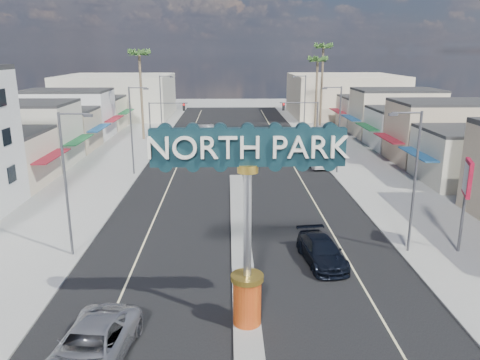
{
  "coord_description": "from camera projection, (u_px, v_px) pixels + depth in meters",
  "views": [
    {
      "loc": [
        -0.85,
        -17.25,
        12.39
      ],
      "look_at": [
        -0.07,
        11.44,
        4.47
      ],
      "focal_mm": 35.0,
      "sensor_mm": 36.0,
      "label": 1
    }
  ],
  "objects": [
    {
      "name": "city_bus",
      "position": [
        209.0,
        141.0,
        58.66
      ],
      "size": [
        3.95,
        11.09,
        3.02
      ],
      "primitive_type": "imported",
      "rotation": [
        0.0,
        0.0,
        0.13
      ],
      "color": "white",
      "rests_on": "ground"
    },
    {
      "name": "sidewalk_right",
      "position": [
        369.0,
        173.0,
        49.19
      ],
      "size": [
        8.0,
        120.0,
        0.12
      ],
      "primitive_type": "cube",
      "color": "gray",
      "rests_on": "ground"
    },
    {
      "name": "storefront_row_left",
      "position": [
        47.0,
        127.0,
        59.95
      ],
      "size": [
        12.0,
        42.0,
        6.0
      ],
      "primitive_type": "cube",
      "color": "beige",
      "rests_on": "ground"
    },
    {
      "name": "sidewalk_left",
      "position": [
        101.0,
        174.0,
        48.46
      ],
      "size": [
        8.0,
        120.0,
        0.12
      ],
      "primitive_type": "cube",
      "color": "gray",
      "rests_on": "ground"
    },
    {
      "name": "streetlight_r_mid",
      "position": [
        338.0,
        125.0,
        47.77
      ],
      "size": [
        2.03,
        0.22,
        9.0
      ],
      "color": "#47474C",
      "rests_on": "ground"
    },
    {
      "name": "gateway_sign",
      "position": [
        248.0,
        206.0,
        20.27
      ],
      "size": [
        8.2,
        1.5,
        9.15
      ],
      "color": "#B7290E",
      "rests_on": "median_island"
    },
    {
      "name": "streetlight_r_near",
      "position": [
        413.0,
        176.0,
        28.49
      ],
      "size": [
        2.03,
        0.22,
        9.0
      ],
      "color": "#47474C",
      "rests_on": "ground"
    },
    {
      "name": "storefront_row_right",
      "position": [
        417.0,
        125.0,
        61.2
      ],
      "size": [
        12.0,
        42.0,
        6.0
      ],
      "primitive_type": "cube",
      "color": "#B7B29E",
      "rests_on": "ground"
    },
    {
      "name": "streetlight_l_near",
      "position": [
        68.0,
        178.0,
        27.95
      ],
      "size": [
        2.03,
        0.22,
        9.0
      ],
      "color": "#47474C",
      "rests_on": "ground"
    },
    {
      "name": "traffic_signal_right",
      "position": [
        304.0,
        115.0,
        61.43
      ],
      "size": [
        5.09,
        0.45,
        6.0
      ],
      "color": "#47474C",
      "rests_on": "ground"
    },
    {
      "name": "streetlight_r_far",
      "position": [
        304.0,
        103.0,
        68.97
      ],
      "size": [
        2.03,
        0.22,
        9.0
      ],
      "color": "#47474C",
      "rests_on": "ground"
    },
    {
      "name": "traffic_signal_left",
      "position": [
        164.0,
        116.0,
        60.95
      ],
      "size": [
        5.09,
        0.45,
        6.0
      ],
      "color": "#47474C",
      "rests_on": "ground"
    },
    {
      "name": "suv_right",
      "position": [
        322.0,
        251.0,
        28.2
      ],
      "size": [
        2.76,
        5.44,
        1.51
      ],
      "primitive_type": "imported",
      "rotation": [
        0.0,
        0.0,
        0.13
      ],
      "color": "black",
      "rests_on": "ground"
    },
    {
      "name": "backdrop_far_right",
      "position": [
        344.0,
        95.0,
        91.71
      ],
      "size": [
        20.0,
        20.0,
        8.0
      ],
      "primitive_type": "cube",
      "color": "beige",
      "rests_on": "ground"
    },
    {
      "name": "backdrop_far_left",
      "position": [
        118.0,
        96.0,
        90.57
      ],
      "size": [
        20.0,
        20.0,
        8.0
      ],
      "primitive_type": "cube",
      "color": "#B7B29E",
      "rests_on": "ground"
    },
    {
      "name": "median_island",
      "position": [
        240.0,
        230.0,
        33.41
      ],
      "size": [
        1.3,
        30.0,
        0.16
      ],
      "primitive_type": "cube",
      "color": "gray",
      "rests_on": "ground"
    },
    {
      "name": "ground",
      "position": [
        236.0,
        174.0,
        48.84
      ],
      "size": [
        160.0,
        160.0,
        0.0
      ],
      "primitive_type": "plane",
      "color": "gray",
      "rests_on": "ground"
    },
    {
      "name": "streetlight_l_far",
      "position": [
        162.0,
        103.0,
        68.42
      ],
      "size": [
        2.03,
        0.22,
        9.0
      ],
      "color": "#47474C",
      "rests_on": "ground"
    },
    {
      "name": "palm_right_mid",
      "position": [
        318.0,
        63.0,
        71.42
      ],
      "size": [
        2.6,
        2.6,
        12.1
      ],
      "color": "brown",
      "rests_on": "ground"
    },
    {
      "name": "car_parked_right",
      "position": [
        316.0,
        159.0,
        51.79
      ],
      "size": [
        2.27,
        5.24,
        1.68
      ],
      "primitive_type": "imported",
      "rotation": [
        0.0,
        0.0,
        0.1
      ],
      "color": "silver",
      "rests_on": "ground"
    },
    {
      "name": "palm_right_far",
      "position": [
        323.0,
        51.0,
        76.77
      ],
      "size": [
        2.6,
        2.6,
        14.1
      ],
      "color": "brown",
      "rests_on": "ground"
    },
    {
      "name": "road",
      "position": [
        236.0,
        174.0,
        48.84
      ],
      "size": [
        20.0,
        120.0,
        0.01
      ],
      "primitive_type": "cube",
      "color": "black",
      "rests_on": "ground"
    },
    {
      "name": "suv_left",
      "position": [
        91.0,
        347.0,
        18.9
      ],
      "size": [
        3.49,
        6.31,
        1.67
      ],
      "primitive_type": "imported",
      "rotation": [
        0.0,
        0.0,
        -0.12
      ],
      "color": "#B3B3B8",
      "rests_on": "ground"
    },
    {
      "name": "bank_pylon_sign",
      "position": [
        467.0,
        183.0,
        28.54
      ],
      "size": [
        0.81,
        1.83,
        5.94
      ],
      "rotation": [
        0.0,
        0.0,
        -0.33
      ],
      "color": "#47474C",
      "rests_on": "sidewalk_right"
    },
    {
      "name": "palm_left_far",
      "position": [
        139.0,
        58.0,
        64.72
      ],
      "size": [
        2.6,
        2.6,
        13.1
      ],
      "color": "brown",
      "rests_on": "ground"
    },
    {
      "name": "streetlight_l_mid",
      "position": [
        133.0,
        126.0,
        47.23
      ],
      "size": [
        2.03,
        0.22,
        9.0
      ],
      "color": "#47474C",
      "rests_on": "ground"
    }
  ]
}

